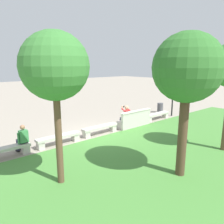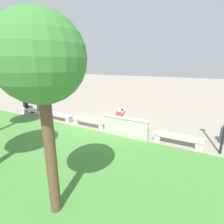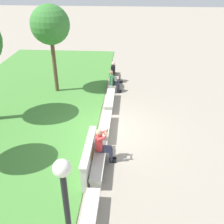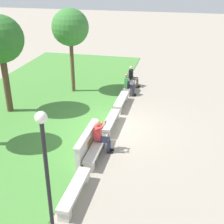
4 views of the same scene
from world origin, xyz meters
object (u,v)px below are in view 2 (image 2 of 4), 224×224
bench_far (58,116)px  backpack (41,108)px  bench_mid (89,122)px  person_companion (27,105)px  bench_near (128,129)px  bench_end (33,111)px  bench_main (177,138)px  person_photographer (120,119)px  tree_left_background (41,62)px  person_distant (41,107)px

bench_far → backpack: 1.60m
bench_mid → person_companion: 5.47m
bench_near → person_companion: size_ratio=1.69×
bench_end → backpack: backpack is taller
bench_main → bench_end: 9.65m
bench_near → person_photographer: bearing=-9.4°
bench_main → bench_mid: size_ratio=1.00×
bench_main → bench_far: bearing=0.0°
bench_main → bench_end: size_ratio=1.00×
bench_main → backpack: (8.80, -0.03, 0.32)m
bench_main → bench_mid: 4.83m
person_photographer → person_companion: (7.40, 0.01, -0.06)m
bench_main → tree_left_background: 6.54m
bench_main → bench_near: (2.41, 0.00, 0.00)m
bench_main → bench_far: size_ratio=1.00×
person_distant → tree_left_background: size_ratio=0.28×
tree_left_background → backpack: bearing=-38.1°
bench_far → person_photographer: 4.38m
person_distant → backpack: (-0.04, 0.04, -0.05)m
bench_near → person_photographer: (0.47, -0.08, 0.43)m
bench_main → person_photographer: bearing=-1.5°
bench_main → person_photographer: size_ratio=1.61×
bench_end → bench_main: bearing=180.0°
bench_near → bench_far: same height
bench_near → bench_end: (7.24, 0.00, 0.00)m
tree_left_background → bench_end: bearing=-34.7°
person_distant → person_companion: size_ratio=1.00×
bench_near → tree_left_background: (-0.35, 5.27, 3.28)m
person_distant → backpack: bearing=134.6°
bench_far → tree_left_background: (-5.18, 5.27, 3.28)m
bench_mid → person_distant: person_distant is taller
bench_end → backpack: bearing=-178.1°
tree_left_background → bench_main: bearing=-111.4°
bench_near → person_distant: 6.44m
tree_left_background → bench_mid: bearing=-62.3°
bench_near → bench_far: bearing=0.0°
person_distant → tree_left_background: 9.11m
bench_far → backpack: (1.56, -0.03, 0.32)m
bench_near → backpack: bearing=-0.3°
bench_mid → person_photographer: (-1.94, -0.08, 0.43)m
person_photographer → person_companion: bearing=0.1°
bench_far → bench_end: 2.41m
bench_mid → person_distant: size_ratio=1.69×
backpack → tree_left_background: tree_left_background is taller
bench_end → person_companion: size_ratio=1.69×
bench_far → backpack: size_ratio=4.96×
tree_left_background → bench_far: bearing=-45.5°
bench_end → backpack: (-0.85, -0.03, 0.32)m
bench_far → person_companion: bearing=-1.2°
bench_main → person_distant: (8.84, -0.07, 0.37)m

